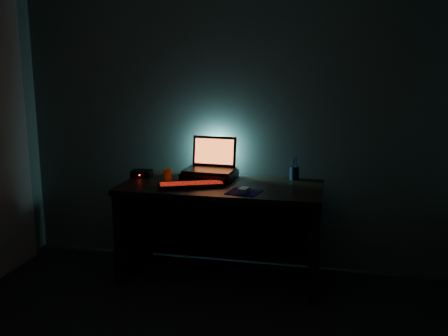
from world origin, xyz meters
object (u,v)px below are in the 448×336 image
keyboard (191,185)px  router (142,173)px  laptop (211,163)px  mouse (244,190)px  pen_cup (294,173)px  juice_glass (167,177)px

keyboard → router: router is taller
laptop → keyboard: (-0.07, -0.33, -0.11)m
mouse → pen_cup: bearing=66.9°
mouse → juice_glass: bearing=178.3°
keyboard → router: size_ratio=3.07×
router → laptop: bearing=5.0°
pen_cup → router: pen_cup is taller
pen_cup → router: 1.21m
keyboard → mouse: bearing=-34.9°
keyboard → juice_glass: bearing=144.1°
laptop → mouse: 0.54m
mouse → router: (-0.89, 0.32, 0.01)m
juice_glass → pen_cup: bearing=20.7°
laptop → router: (-0.55, -0.09, -0.09)m
laptop → pen_cup: 0.66m
keyboard → laptop: bearing=54.2°
pen_cup → laptop: bearing=-174.3°
mouse → router: size_ratio=0.58×
pen_cup → juice_glass: 0.98m
mouse → router: 0.94m
keyboard → juice_glass: 0.21m
laptop → router: bearing=-166.5°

